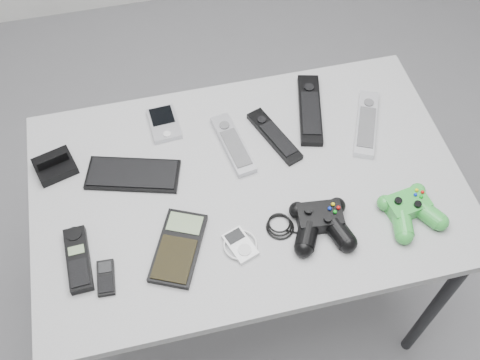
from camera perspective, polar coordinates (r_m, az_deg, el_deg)
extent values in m
plane|color=slate|center=(2.04, -1.47, -13.14)|extent=(3.50, 3.50, 0.00)
cube|color=gray|center=(1.43, 0.79, -0.65)|extent=(1.08, 0.70, 0.03)
cylinder|color=black|center=(1.77, 19.23, -12.05)|extent=(0.03, 0.03, 0.70)
cylinder|color=black|center=(1.91, -16.11, -2.13)|extent=(0.03, 0.03, 0.70)
cylinder|color=black|center=(2.01, 12.44, 3.29)|extent=(0.03, 0.03, 0.70)
cube|color=black|center=(1.45, -10.82, 0.58)|extent=(0.25, 0.16, 0.01)
cube|color=black|center=(1.50, -18.41, 1.65)|extent=(0.12, 0.11, 0.05)
cube|color=#ACACB3|center=(1.54, -7.74, 5.72)|extent=(0.08, 0.12, 0.02)
cube|color=#ACACB3|center=(1.48, -0.72, 3.68)|extent=(0.08, 0.21, 0.02)
cube|color=black|center=(1.50, 3.50, 4.50)|extent=(0.11, 0.20, 0.02)
cube|color=black|center=(1.57, 7.12, 7.17)|extent=(0.12, 0.25, 0.02)
cube|color=silver|center=(1.56, 12.73, 5.66)|extent=(0.14, 0.23, 0.02)
cube|color=black|center=(1.32, -13.47, -9.62)|extent=(0.04, 0.09, 0.01)
cube|color=black|center=(1.35, -16.12, -7.72)|extent=(0.06, 0.16, 0.03)
cube|color=black|center=(1.32, -6.28, -6.83)|extent=(0.17, 0.21, 0.02)
cube|color=silver|center=(1.32, 0.02, -6.60)|extent=(0.11, 0.11, 0.02)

